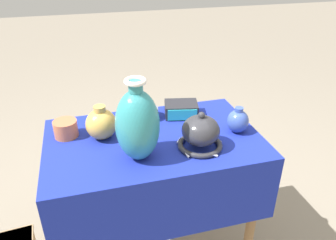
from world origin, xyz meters
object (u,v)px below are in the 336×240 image
(mosaic_tile_box, at_px, (181,109))
(jar_round_cobalt, at_px, (238,121))
(jar_round_ochre, at_px, (101,124))
(pot_squat_slate, at_px, (146,113))
(vase_dome_bell, at_px, (201,133))
(pot_squat_terracotta, at_px, (66,129))
(vase_tall_bulbous, at_px, (138,124))

(mosaic_tile_box, height_order, jar_round_cobalt, jar_round_cobalt)
(jar_round_ochre, relative_size, jar_round_cobalt, 1.27)
(mosaic_tile_box, xyz_separation_m, jar_round_cobalt, (0.20, -0.22, 0.02))
(jar_round_cobalt, xyz_separation_m, pot_squat_slate, (-0.37, 0.23, -0.03))
(vase_dome_bell, xyz_separation_m, jar_round_ochre, (-0.38, 0.18, 0.00))
(jar_round_cobalt, bearing_deg, mosaic_tile_box, 132.26)
(pot_squat_terracotta, xyz_separation_m, pot_squat_slate, (0.37, 0.07, -0.01))
(vase_tall_bulbous, xyz_separation_m, pot_squat_terracotta, (-0.28, 0.24, -0.11))
(jar_round_ochre, xyz_separation_m, pot_squat_terracotta, (-0.15, 0.05, -0.03))
(vase_dome_bell, xyz_separation_m, pot_squat_terracotta, (-0.54, 0.24, -0.03))
(vase_tall_bulbous, height_order, pot_squat_slate, vase_tall_bulbous)
(mosaic_tile_box, height_order, pot_squat_slate, mosaic_tile_box)
(mosaic_tile_box, xyz_separation_m, jar_round_ochre, (-0.39, -0.11, 0.04))
(pot_squat_terracotta, distance_m, jar_round_cobalt, 0.76)
(vase_tall_bulbous, relative_size, pot_squat_slate, 2.85)
(vase_tall_bulbous, distance_m, jar_round_ochre, 0.24)
(jar_round_ochre, bearing_deg, pot_squat_slate, 29.54)
(vase_tall_bulbous, bearing_deg, pot_squat_slate, 73.17)
(vase_dome_bell, relative_size, jar_round_cobalt, 1.66)
(vase_tall_bulbous, relative_size, vase_dome_bell, 1.68)
(jar_round_ochre, bearing_deg, jar_round_cobalt, -10.42)
(vase_dome_bell, relative_size, pot_squat_slate, 1.70)
(vase_tall_bulbous, height_order, mosaic_tile_box, vase_tall_bulbous)
(pot_squat_terracotta, xyz_separation_m, jar_round_cobalt, (0.74, -0.16, 0.02))
(pot_squat_slate, bearing_deg, vase_dome_bell, -62.27)
(vase_tall_bulbous, relative_size, pot_squat_terracotta, 3.22)
(pot_squat_slate, bearing_deg, mosaic_tile_box, -6.16)
(mosaic_tile_box, bearing_deg, jar_round_ochre, -152.67)
(vase_dome_bell, distance_m, jar_round_cobalt, 0.22)
(pot_squat_slate, bearing_deg, jar_round_cobalt, -32.48)
(mosaic_tile_box, relative_size, jar_round_ochre, 1.18)
(mosaic_tile_box, height_order, pot_squat_terracotta, pot_squat_terracotta)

